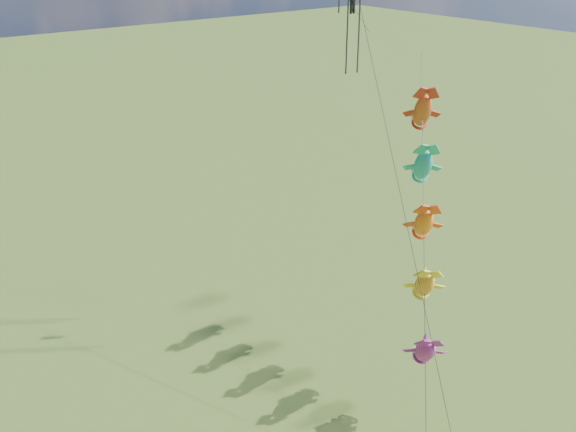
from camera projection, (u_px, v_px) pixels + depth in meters
fish_windsock_rig at (424, 223)px, 32.62m from camera, size 10.87×11.85×16.78m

